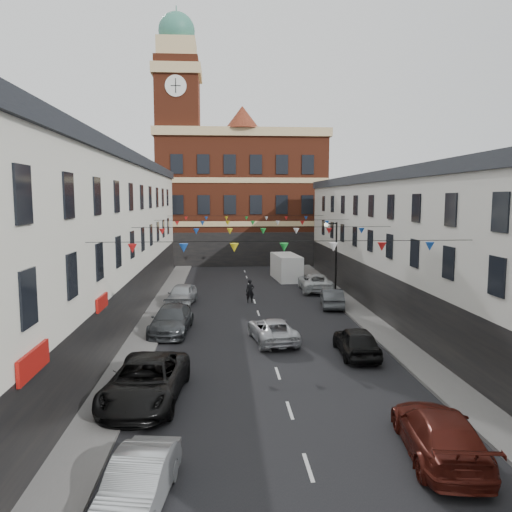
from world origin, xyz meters
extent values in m
plane|color=black|center=(0.00, 0.00, 0.00)|extent=(160.00, 160.00, 0.00)
cube|color=#605E5B|center=(-6.90, 2.00, 0.07)|extent=(1.80, 64.00, 0.15)
cube|color=#605E5B|center=(6.90, 2.00, 0.07)|extent=(1.80, 64.00, 0.15)
cube|color=silver|center=(-11.80, 1.00, 5.00)|extent=(8.00, 56.00, 10.00)
cube|color=black|center=(-11.80, 1.00, 10.35)|extent=(8.40, 56.00, 0.70)
cube|color=black|center=(-7.75, 1.00, 1.60)|extent=(0.12, 56.00, 3.20)
cube|color=beige|center=(11.80, 1.00, 4.50)|extent=(8.00, 56.00, 9.00)
cube|color=black|center=(11.80, 1.00, 9.35)|extent=(8.40, 56.00, 0.70)
cube|color=black|center=(7.75, 1.00, 1.60)|extent=(0.12, 56.00, 3.20)
cube|color=maroon|center=(0.00, 38.00, 7.50)|extent=(20.00, 12.00, 15.00)
cube|color=tan|center=(0.00, 38.00, 15.50)|extent=(20.60, 12.60, 1.00)
cone|color=maroon|center=(0.00, 33.00, 17.20)|extent=(4.00, 4.00, 2.60)
cube|color=maroon|center=(-7.50, 35.00, 12.00)|extent=(5.00, 5.00, 24.00)
cube|color=tan|center=(-7.50, 35.00, 22.50)|extent=(5.60, 5.60, 1.20)
cube|color=tan|center=(-7.50, 35.00, 24.60)|extent=(4.40, 4.40, 3.00)
sphere|color=#2A6953|center=(-7.50, 35.00, 27.20)|extent=(4.20, 4.20, 4.20)
cylinder|color=#2A6953|center=(-7.50, 35.00, 29.40)|extent=(0.12, 0.12, 1.20)
cylinder|color=white|center=(-7.50, 32.45, 20.50)|extent=(2.40, 0.12, 2.40)
cube|color=#355226|center=(-4.00, 62.00, 5.00)|extent=(40.00, 14.00, 10.00)
cylinder|color=black|center=(6.80, 14.00, 3.00)|extent=(0.14, 0.14, 6.00)
cylinder|color=black|center=(6.40, 14.00, 5.90)|extent=(0.90, 0.10, 0.10)
sphere|color=beige|center=(5.95, 14.00, 5.80)|extent=(0.36, 0.36, 0.36)
imported|color=#979B9E|center=(-4.68, -13.58, 0.66)|extent=(1.94, 4.19, 1.33)
imported|color=black|center=(-5.50, -6.76, 0.83)|extent=(3.24, 6.17, 1.66)
imported|color=#383B3F|center=(-5.50, 3.39, 0.77)|extent=(2.54, 5.47, 1.54)
imported|color=#9A9EA2|center=(-5.50, 11.17, 0.77)|extent=(2.37, 4.73, 1.55)
imported|color=#4E160F|center=(4.11, -11.64, 0.75)|extent=(2.78, 5.44, 1.51)
imported|color=black|center=(4.24, -1.73, 0.75)|extent=(1.90, 4.45, 1.50)
imported|color=#44474B|center=(5.50, 9.53, 0.69)|extent=(1.99, 4.36, 1.38)
imported|color=silver|center=(5.50, 16.02, 0.77)|extent=(2.85, 5.67, 1.54)
imported|color=silver|center=(0.28, 1.09, 0.66)|extent=(2.75, 4.96, 1.31)
cube|color=white|center=(3.80, 22.29, 1.23)|extent=(2.61, 5.72, 2.46)
imported|color=black|center=(-0.36, 11.59, 0.89)|extent=(0.67, 0.47, 1.77)
camera|label=1|loc=(-2.50, -25.75, 7.89)|focal=35.00mm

